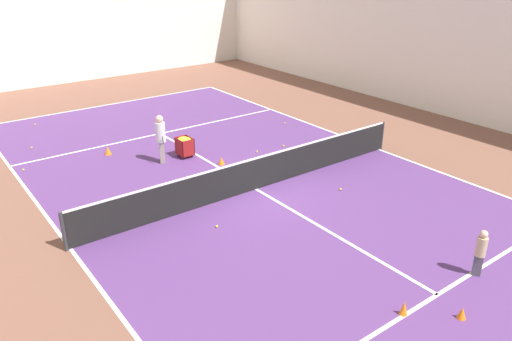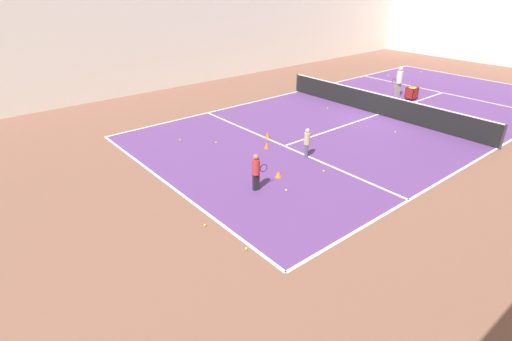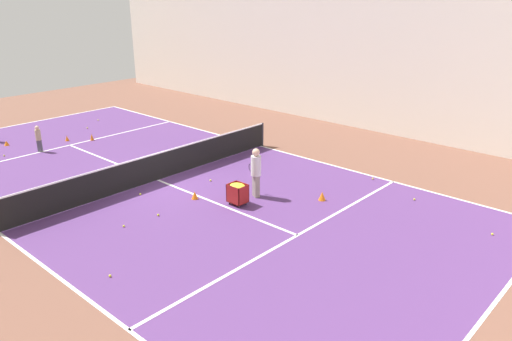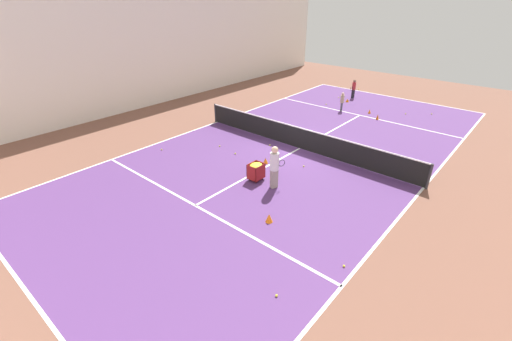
# 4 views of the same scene
# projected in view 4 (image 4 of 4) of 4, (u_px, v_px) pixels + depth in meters

# --- Properties ---
(ground_plane) EXTENTS (40.11, 40.11, 0.00)m
(ground_plane) POSITION_uv_depth(u_px,v_px,m) (300.00, 148.00, 16.94)
(ground_plane) COLOR brown
(court_playing_area) EXTENTS (11.80, 24.42, 0.00)m
(court_playing_area) POSITION_uv_depth(u_px,v_px,m) (300.00, 148.00, 16.94)
(court_playing_area) COLOR #563370
(court_playing_area) RESTS_ON ground
(line_baseline_near) EXTENTS (11.80, 0.10, 0.00)m
(line_baseline_near) POSITION_uv_depth(u_px,v_px,m) (393.00, 97.00, 25.14)
(line_baseline_near) COLOR white
(line_baseline_near) RESTS_ON ground
(line_baseline_far) EXTENTS (11.80, 0.10, 0.00)m
(line_baseline_far) POSITION_uv_depth(u_px,v_px,m) (30.00, 296.00, 8.73)
(line_baseline_far) COLOR white
(line_baseline_far) RESTS_ON ground
(line_sideline_left) EXTENTS (0.10, 24.42, 0.00)m
(line_sideline_left) POSITION_uv_depth(u_px,v_px,m) (423.00, 188.00, 13.54)
(line_sideline_left) COLOR white
(line_sideline_left) RESTS_ON ground
(line_sideline_right) EXTENTS (0.10, 24.42, 0.00)m
(line_sideline_right) POSITION_uv_depth(u_px,v_px,m) (217.00, 122.00, 20.33)
(line_sideline_right) COLOR white
(line_sideline_right) RESTS_ON ground
(line_service_near) EXTENTS (11.80, 0.10, 0.00)m
(line_service_near) POSITION_uv_depth(u_px,v_px,m) (360.00, 115.00, 21.45)
(line_service_near) COLOR white
(line_service_near) RESTS_ON ground
(line_service_far) EXTENTS (11.80, 0.10, 0.00)m
(line_service_far) POSITION_uv_depth(u_px,v_px,m) (195.00, 206.00, 12.42)
(line_service_far) COLOR white
(line_service_far) RESTS_ON ground
(line_centre_service) EXTENTS (0.10, 13.43, 0.00)m
(line_centre_service) POSITION_uv_depth(u_px,v_px,m) (300.00, 148.00, 16.93)
(line_centre_service) COLOR white
(line_centre_service) RESTS_ON ground
(hall_enclosure_right) EXTENTS (0.15, 36.41, 7.31)m
(hall_enclosure_right) POSITION_uv_depth(u_px,v_px,m) (150.00, 48.00, 22.04)
(hall_enclosure_right) COLOR silver
(hall_enclosure_right) RESTS_ON ground
(tennis_net) EXTENTS (12.10, 0.10, 1.09)m
(tennis_net) POSITION_uv_depth(u_px,v_px,m) (300.00, 138.00, 16.67)
(tennis_net) COLOR #2D2D33
(tennis_net) RESTS_ON ground
(player_near_baseline) EXTENTS (0.31, 0.61, 1.32)m
(player_near_baseline) POSITION_uv_depth(u_px,v_px,m) (354.00, 87.00, 24.63)
(player_near_baseline) COLOR black
(player_near_baseline) RESTS_ON ground
(coach_at_net) EXTENTS (0.46, 0.72, 1.77)m
(coach_at_net) POSITION_uv_depth(u_px,v_px,m) (275.00, 164.00, 13.12)
(coach_at_net) COLOR gray
(coach_at_net) RESTS_ON ground
(child_midcourt) EXTENTS (0.33, 0.33, 1.20)m
(child_midcourt) POSITION_uv_depth(u_px,v_px,m) (342.00, 100.00, 21.97)
(child_midcourt) COLOR #4C4C56
(child_midcourt) RESTS_ON ground
(ball_cart) EXTENTS (0.50, 0.60, 0.75)m
(ball_cart) POSITION_uv_depth(u_px,v_px,m) (256.00, 169.00, 13.88)
(ball_cart) COLOR maroon
(ball_cart) RESTS_ON ground
(training_cone_0) EXTENTS (0.25, 0.25, 0.31)m
(training_cone_0) POSITION_uv_depth(u_px,v_px,m) (269.00, 218.00, 11.48)
(training_cone_0) COLOR orange
(training_cone_0) RESTS_ON ground
(training_cone_1) EXTENTS (0.23, 0.23, 0.22)m
(training_cone_1) POSITION_uv_depth(u_px,v_px,m) (347.00, 100.00, 23.99)
(training_cone_1) COLOR orange
(training_cone_1) RESTS_ON ground
(training_cone_2) EXTENTS (0.23, 0.23, 0.27)m
(training_cone_2) POSITION_uv_depth(u_px,v_px,m) (265.00, 161.00, 15.41)
(training_cone_2) COLOR orange
(training_cone_2) RESTS_ON ground
(training_cone_3) EXTENTS (0.18, 0.18, 0.27)m
(training_cone_3) POSITION_uv_depth(u_px,v_px,m) (370.00, 111.00, 21.73)
(training_cone_3) COLOR orange
(training_cone_3) RESTS_ON ground
(training_cone_4) EXTENTS (0.18, 0.18, 0.32)m
(training_cone_4) POSITION_uv_depth(u_px,v_px,m) (378.00, 117.00, 20.69)
(training_cone_4) COLOR orange
(training_cone_4) RESTS_ON ground
(tennis_ball_0) EXTENTS (0.07, 0.07, 0.07)m
(tennis_ball_0) POSITION_uv_depth(u_px,v_px,m) (220.00, 146.00, 17.11)
(tennis_ball_0) COLOR yellow
(tennis_ball_0) RESTS_ON ground
(tennis_ball_1) EXTENTS (0.07, 0.07, 0.07)m
(tennis_ball_1) POSITION_uv_depth(u_px,v_px,m) (326.00, 104.00, 23.41)
(tennis_ball_1) COLOR yellow
(tennis_ball_1) RESTS_ON ground
(tennis_ball_2) EXTENTS (0.07, 0.07, 0.07)m
(tennis_ball_2) POSITION_uv_depth(u_px,v_px,m) (285.00, 129.00, 19.26)
(tennis_ball_2) COLOR yellow
(tennis_ball_2) RESTS_ON ground
(tennis_ball_3) EXTENTS (0.07, 0.07, 0.07)m
(tennis_ball_3) POSITION_uv_depth(u_px,v_px,m) (344.00, 266.00, 9.65)
(tennis_ball_3) COLOR yellow
(tennis_ball_3) RESTS_ON ground
(tennis_ball_4) EXTENTS (0.07, 0.07, 0.07)m
(tennis_ball_4) POSITION_uv_depth(u_px,v_px,m) (432.00, 114.00, 21.59)
(tennis_ball_4) COLOR yellow
(tennis_ball_4) RESTS_ON ground
(tennis_ball_5) EXTENTS (0.07, 0.07, 0.07)m
(tennis_ball_5) POSITION_uv_depth(u_px,v_px,m) (355.00, 152.00, 16.46)
(tennis_ball_5) COLOR yellow
(tennis_ball_5) RESTS_ON ground
(tennis_ball_6) EXTENTS (0.07, 0.07, 0.07)m
(tennis_ball_6) POSITION_uv_depth(u_px,v_px,m) (277.00, 296.00, 8.71)
(tennis_ball_6) COLOR yellow
(tennis_ball_6) RESTS_ON ground
(tennis_ball_7) EXTENTS (0.07, 0.07, 0.07)m
(tennis_ball_7) POSITION_uv_depth(u_px,v_px,m) (304.00, 166.00, 15.14)
(tennis_ball_7) COLOR yellow
(tennis_ball_7) RESTS_ON ground
(tennis_ball_8) EXTENTS (0.07, 0.07, 0.07)m
(tennis_ball_8) POSITION_uv_depth(u_px,v_px,m) (406.00, 114.00, 21.61)
(tennis_ball_8) COLOR yellow
(tennis_ball_8) RESTS_ON ground
(tennis_ball_9) EXTENTS (0.07, 0.07, 0.07)m
(tennis_ball_9) POSITION_uv_depth(u_px,v_px,m) (339.00, 98.00, 24.90)
(tennis_ball_9) COLOR yellow
(tennis_ball_9) RESTS_ON ground
(tennis_ball_10) EXTENTS (0.07, 0.07, 0.07)m
(tennis_ball_10) POSITION_uv_depth(u_px,v_px,m) (270.00, 145.00, 17.21)
(tennis_ball_10) COLOR yellow
(tennis_ball_10) RESTS_ON ground
(tennis_ball_11) EXTENTS (0.07, 0.07, 0.07)m
(tennis_ball_11) POSITION_uv_depth(u_px,v_px,m) (339.00, 86.00, 27.89)
(tennis_ball_11) COLOR yellow
(tennis_ball_11) RESTS_ON ground
(tennis_ball_12) EXTENTS (0.07, 0.07, 0.07)m
(tennis_ball_12) POSITION_uv_depth(u_px,v_px,m) (235.00, 154.00, 16.32)
(tennis_ball_12) COLOR yellow
(tennis_ball_12) RESTS_ON ground
(tennis_ball_13) EXTENTS (0.07, 0.07, 0.07)m
(tennis_ball_13) POSITION_uv_depth(u_px,v_px,m) (162.00, 150.00, 16.72)
(tennis_ball_13) COLOR yellow
(tennis_ball_13) RESTS_ON ground
(tennis_ball_14) EXTENTS (0.07, 0.07, 0.07)m
(tennis_ball_14) POSITION_uv_depth(u_px,v_px,m) (359.00, 89.00, 27.11)
(tennis_ball_14) COLOR yellow
(tennis_ball_14) RESTS_ON ground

